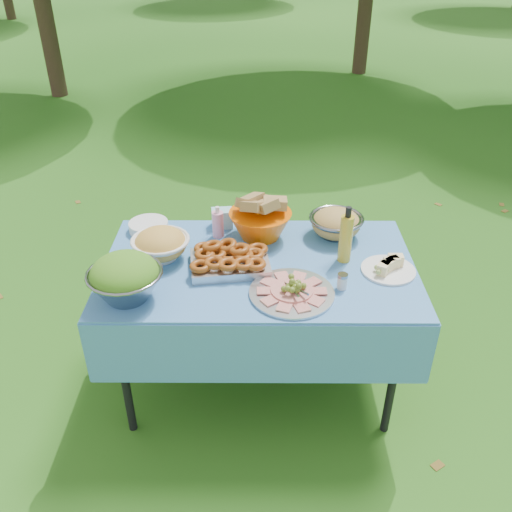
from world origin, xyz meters
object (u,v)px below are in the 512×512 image
at_px(bread_bowl, 260,218).
at_px(oil_bottle, 346,234).
at_px(plate_stack, 149,226).
at_px(salad_bowl, 125,278).
at_px(charcuterie_platter, 292,286).
at_px(picnic_table, 259,327).
at_px(pasta_bowl_steel, 336,223).

bearing_deg(bread_bowl, oil_bottle, -29.09).
distance_m(bread_bowl, oil_bottle, 0.46).
bearing_deg(plate_stack, salad_bowl, -89.05).
bearing_deg(oil_bottle, bread_bowl, 150.91).
relative_size(plate_stack, oil_bottle, 0.72).
bearing_deg(plate_stack, charcuterie_platter, -37.78).
bearing_deg(bread_bowl, picnic_table, -91.26).
relative_size(picnic_table, bread_bowl, 4.62).
height_order(bread_bowl, pasta_bowl_steel, bread_bowl).
height_order(bread_bowl, charcuterie_platter, bread_bowl).
relative_size(plate_stack, charcuterie_platter, 0.54).
xyz_separation_m(salad_bowl, oil_bottle, (0.97, 0.30, 0.04)).
bearing_deg(bread_bowl, charcuterie_platter, -74.70).
height_order(salad_bowl, bread_bowl, bread_bowl).
bearing_deg(charcuterie_platter, salad_bowl, -177.70).
bearing_deg(pasta_bowl_steel, plate_stack, 177.43).
height_order(bread_bowl, oil_bottle, oil_bottle).
height_order(plate_stack, pasta_bowl_steel, pasta_bowl_steel).
distance_m(salad_bowl, oil_bottle, 1.01).
xyz_separation_m(pasta_bowl_steel, oil_bottle, (0.01, -0.23, 0.07)).
height_order(picnic_table, oil_bottle, oil_bottle).
bearing_deg(bread_bowl, salad_bowl, -137.29).
relative_size(pasta_bowl_steel, oil_bottle, 0.96).
xyz_separation_m(salad_bowl, bread_bowl, (0.57, 0.52, 0.00)).
bearing_deg(salad_bowl, pasta_bowl_steel, 29.49).
bearing_deg(plate_stack, oil_bottle, -15.90).
xyz_separation_m(salad_bowl, plate_stack, (-0.01, 0.58, -0.08)).
distance_m(plate_stack, charcuterie_platter, 0.90).
height_order(salad_bowl, oil_bottle, oil_bottle).
distance_m(picnic_table, bread_bowl, 0.55).
bearing_deg(charcuterie_platter, picnic_table, 121.15).
bearing_deg(plate_stack, pasta_bowl_steel, -2.57).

